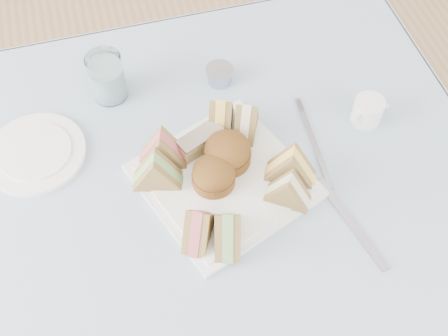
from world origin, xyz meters
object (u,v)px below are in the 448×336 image
object	(u,v)px
serving_plate	(224,181)
table	(233,273)
water_glass	(107,77)
creamer_jug	(368,111)

from	to	relation	value
serving_plate	table	bearing A→B (deg)	-87.67
water_glass	creamer_jug	xyz separation A→B (m)	(0.50, -0.21, -0.03)
table	water_glass	bearing A→B (deg)	120.86
table	water_glass	size ratio (longest dim) A/B	8.33
water_glass	creamer_jug	bearing A→B (deg)	-22.83
table	creamer_jug	world-z (taller)	creamer_jug
table	creamer_jug	xyz separation A→B (m)	(0.31, 0.10, 0.40)
table	serving_plate	bearing A→B (deg)	112.77
water_glass	creamer_jug	world-z (taller)	water_glass
serving_plate	creamer_jug	size ratio (longest dim) A/B	4.59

